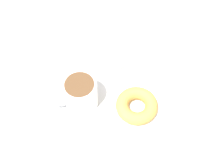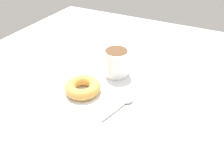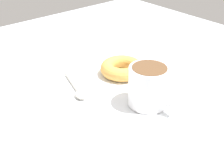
# 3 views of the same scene
# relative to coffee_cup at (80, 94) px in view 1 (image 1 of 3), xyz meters

# --- Properties ---
(ground_plane) EXTENTS (1.20, 1.20, 0.02)m
(ground_plane) POSITION_rel_coffee_cup_xyz_m (0.03, -0.07, -0.06)
(ground_plane) COLOR #B2BCC6
(napkin) EXTENTS (0.29, 0.29, 0.00)m
(napkin) POSITION_rel_coffee_cup_xyz_m (0.03, -0.09, -0.05)
(napkin) COLOR white
(napkin) RESTS_ON ground_plane
(coffee_cup) EXTENTS (0.08, 0.12, 0.09)m
(coffee_cup) POSITION_rel_coffee_cup_xyz_m (0.00, 0.00, 0.00)
(coffee_cup) COLOR white
(coffee_cup) RESTS_ON napkin
(donut) EXTENTS (0.11, 0.11, 0.03)m
(donut) POSITION_rel_coffee_cup_xyz_m (-0.05, -0.14, -0.03)
(donut) COLOR gold
(donut) RESTS_ON napkin
(spoon) EXTENTS (0.05, 0.13, 0.01)m
(spoon) POSITION_rel_coffee_cup_xyz_m (0.09, -0.13, -0.04)
(spoon) COLOR #B7B2A8
(spoon) RESTS_ON napkin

